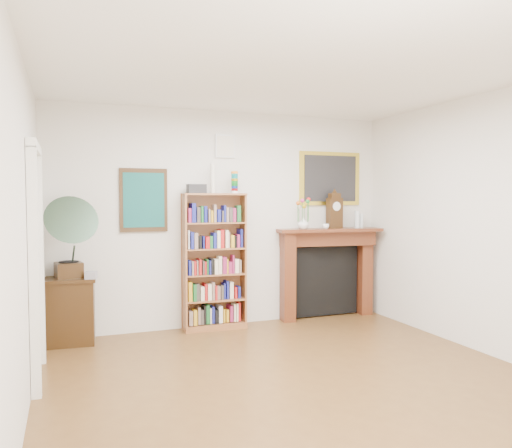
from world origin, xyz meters
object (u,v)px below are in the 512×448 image
Objects in this scene: bottle_left at (357,219)px; bottle_right at (361,220)px; mantel_clock at (334,211)px; flower_vase at (303,223)px; gramophone at (68,233)px; cd_stack at (91,275)px; fireplace at (327,264)px; bookshelf at (215,254)px; side_cabinet at (71,311)px; teacup at (326,226)px.

bottle_left reaches higher than bottle_right.
mantel_clock is 2.03× the size of bottle_left.
flower_vase is 0.65× the size of bottle_left.
gramophone is 4.66× the size of bottle_right.
cd_stack is 3.74m from bottle_right.
gramophone is (-3.39, -0.24, 0.55)m from fireplace.
bookshelf is at bearing -179.47° from bottle_right.
side_cabinet is (-1.73, -0.06, -0.59)m from bookshelf.
bookshelf is at bearing 175.78° from mantel_clock.
teacup is at bearing 2.39° from cd_stack.
flower_vase is 0.78× the size of bottle_right.
cd_stack reaches higher than side_cabinet.
teacup is (3.30, 0.10, -0.00)m from gramophone.
gramophone is 3.50m from mantel_clock.
bookshelf is 1.83m from side_cabinet.
bookshelf is 1.32× the size of fireplace.
bottle_right is (3.69, 0.23, 0.55)m from cd_stack.
bookshelf is 22.75× the size of teacup.
fireplace is (3.38, 0.12, 0.36)m from side_cabinet.
mantel_clock is 0.37m from bottle_left.
bottle_left is (3.83, 0.06, 0.99)m from side_cabinet.
fireplace reaches higher than side_cabinet.
gramophone is 0.54m from cd_stack.
gramophone is at bearing -91.00° from side_cabinet.
flower_vase is at bearing -6.65° from gramophone.
gramophone is 5.98× the size of flower_vase.
gramophone is at bearing -177.24° from bottle_left.
mantel_clock is at bearing -6.36° from gramophone.
cd_stack is at bearing -29.78° from side_cabinet.
gramophone reaches higher than fireplace.
gramophone reaches higher than teacup.
bottle_right is at bearing 2.18° from fireplace.
fireplace reaches higher than cd_stack.
fireplace is at bearing 4.84° from cd_stack.
bottle_right reaches higher than fireplace.
bookshelf reaches higher than mantel_clock.
cd_stack is at bearing -176.39° from bottle_right.
bottle_left is (0.86, 0.02, 0.04)m from flower_vase.
fireplace is 0.57m from teacup.
cd_stack is (0.23, -0.03, -0.49)m from gramophone.
flower_vase is at bearing 5.27° from side_cabinet.
cd_stack is 3.34m from mantel_clock.
flower_vase reaches higher than cd_stack.
bottle_right is (0.54, -0.03, 0.61)m from fireplace.
cd_stack is at bearing -176.63° from bottle_left.
bottle_left is 0.09m from bottle_right.
bottle_left is (3.61, 0.21, 0.57)m from cd_stack.
bookshelf is 12.83× the size of flower_vase.
gramophone is (-0.01, -0.12, 0.91)m from side_cabinet.
gramophone is 10.61× the size of teacup.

